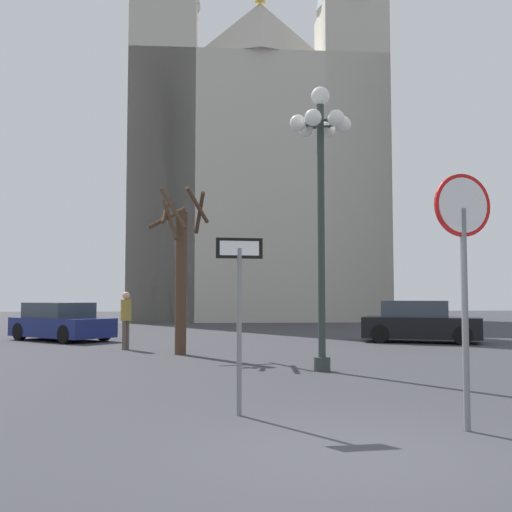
# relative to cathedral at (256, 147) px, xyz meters

# --- Properties ---
(ground_plane) EXTENTS (120.00, 120.00, 0.00)m
(ground_plane) POSITION_rel_cathedral_xyz_m (-2.57, -35.53, -12.07)
(ground_plane) COLOR #38383D
(cathedral) EXTENTS (17.10, 11.93, 38.19)m
(cathedral) POSITION_rel_cathedral_xyz_m (0.00, 0.00, 0.00)
(cathedral) COLOR #BCB5A5
(cathedral) RESTS_ON ground
(stop_sign) EXTENTS (0.77, 0.18, 3.13)m
(stop_sign) POSITION_rel_cathedral_xyz_m (-0.99, -34.51, -9.87)
(stop_sign) COLOR slate
(stop_sign) RESTS_ON ground
(one_way_arrow_sign) EXTENTS (0.65, 0.09, 2.43)m
(one_way_arrow_sign) POSITION_rel_cathedral_xyz_m (-3.66, -33.27, -10.51)
(one_way_arrow_sign) COLOR slate
(one_way_arrow_sign) RESTS_ON ground
(street_lamp) EXTENTS (1.38, 1.25, 6.30)m
(street_lamp) POSITION_rel_cathedral_xyz_m (-1.50, -28.54, -7.56)
(street_lamp) COLOR #2D3833
(street_lamp) RESTS_ON ground
(bare_tree) EXTENTS (1.74, 1.74, 4.65)m
(bare_tree) POSITION_rel_cathedral_xyz_m (-4.66, -24.46, -9.67)
(bare_tree) COLOR #473323
(bare_tree) RESTS_ON ground
(parked_car_near_black) EXTENTS (4.39, 3.28, 1.47)m
(parked_car_near_black) POSITION_rel_cathedral_xyz_m (3.70, -20.73, -11.38)
(parked_car_near_black) COLOR black
(parked_car_near_black) RESTS_ON ground
(parked_car_far_navy) EXTENTS (4.21, 4.09, 1.39)m
(parked_car_far_navy) POSITION_rel_cathedral_xyz_m (-9.14, -18.59, -11.41)
(parked_car_far_navy) COLOR navy
(parked_car_far_navy) RESTS_ON ground
(pedestrian_walking) EXTENTS (0.32, 0.32, 1.76)m
(pedestrian_walking) POSITION_rel_cathedral_xyz_m (-6.35, -22.69, -11.00)
(pedestrian_walking) COLOR #594C47
(pedestrian_walking) RESTS_ON ground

